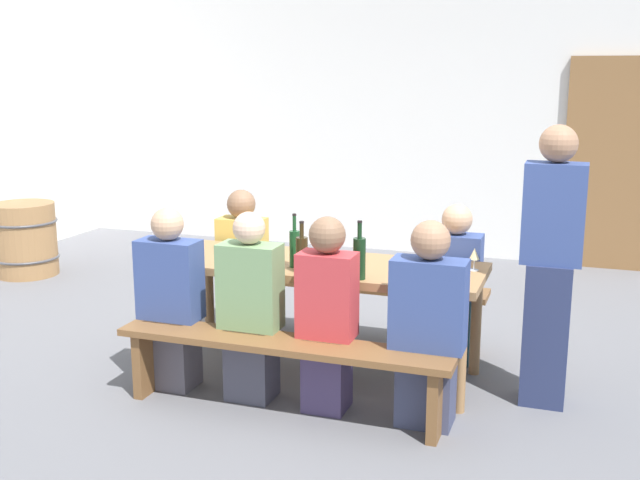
{
  "coord_description": "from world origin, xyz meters",
  "views": [
    {
      "loc": [
        1.59,
        -4.56,
        1.97
      ],
      "look_at": [
        0.0,
        0.0,
        0.9
      ],
      "focal_mm": 43.32,
      "sensor_mm": 36.0,
      "label": 1
    }
  ],
  "objects_px": {
    "wine_bottle_2": "(302,254)",
    "wine_glass_0": "(474,255)",
    "wine_bottle_1": "(295,248)",
    "seated_guest_far_0": "(243,266)",
    "wine_barrel": "(26,239)",
    "tasting_table": "(320,275)",
    "seated_guest_far_1": "(454,287)",
    "standing_host": "(550,270)",
    "wine_bottle_0": "(359,257)",
    "seated_guest_near_1": "(251,312)",
    "seated_guest_near_3": "(428,329)",
    "wooden_door": "(611,165)",
    "wine_glass_1": "(419,258)",
    "seated_guest_near_2": "(327,318)",
    "bench_near": "(282,356)",
    "seated_guest_near_0": "(171,303)",
    "bench_far": "(350,294)"
  },
  "relations": [
    {
      "from": "wine_bottle_2",
      "to": "wine_glass_0",
      "type": "bearing_deg",
      "value": 22.09
    },
    {
      "from": "wine_bottle_1",
      "to": "seated_guest_far_0",
      "type": "relative_size",
      "value": 0.31
    },
    {
      "from": "wine_barrel",
      "to": "tasting_table",
      "type": "bearing_deg",
      "value": -21.89
    },
    {
      "from": "seated_guest_far_1",
      "to": "standing_host",
      "type": "relative_size",
      "value": 0.66
    },
    {
      "from": "wine_bottle_0",
      "to": "seated_guest_far_0",
      "type": "relative_size",
      "value": 0.32
    },
    {
      "from": "wine_glass_0",
      "to": "seated_guest_near_1",
      "type": "relative_size",
      "value": 0.12
    },
    {
      "from": "wine_bottle_1",
      "to": "standing_host",
      "type": "xyz_separation_m",
      "value": [
        1.54,
        0.16,
        -0.05
      ]
    },
    {
      "from": "seated_guest_near_3",
      "to": "seated_guest_far_0",
      "type": "relative_size",
      "value": 1.06
    },
    {
      "from": "wooden_door",
      "to": "wine_glass_0",
      "type": "bearing_deg",
      "value": -103.76
    },
    {
      "from": "wine_glass_1",
      "to": "seated_guest_near_1",
      "type": "height_order",
      "value": "seated_guest_near_1"
    },
    {
      "from": "wine_bottle_0",
      "to": "standing_host",
      "type": "bearing_deg",
      "value": 15.49
    },
    {
      "from": "wine_bottle_2",
      "to": "seated_guest_far_1",
      "type": "height_order",
      "value": "seated_guest_far_1"
    },
    {
      "from": "seated_guest_far_1",
      "to": "wine_bottle_0",
      "type": "bearing_deg",
      "value": -28.31
    },
    {
      "from": "wine_bottle_1",
      "to": "seated_guest_far_1",
      "type": "bearing_deg",
      "value": 36.65
    },
    {
      "from": "wooden_door",
      "to": "seated_guest_near_2",
      "type": "bearing_deg",
      "value": -111.21
    },
    {
      "from": "wine_glass_0",
      "to": "wine_glass_1",
      "type": "height_order",
      "value": "wine_glass_1"
    },
    {
      "from": "seated_guest_near_1",
      "to": "seated_guest_near_2",
      "type": "xyz_separation_m",
      "value": [
        0.48,
        0.0,
        0.01
      ]
    },
    {
      "from": "bench_near",
      "to": "seated_guest_far_1",
      "type": "height_order",
      "value": "seated_guest_far_1"
    },
    {
      "from": "seated_guest_far_0",
      "to": "wine_glass_0",
      "type": "bearing_deg",
      "value": 77.43
    },
    {
      "from": "wooden_door",
      "to": "seated_guest_far_0",
      "type": "xyz_separation_m",
      "value": [
        -2.6,
        -3.05,
        -0.51
      ]
    },
    {
      "from": "seated_guest_near_2",
      "to": "seated_guest_near_3",
      "type": "xyz_separation_m",
      "value": [
        0.59,
        0.0,
        -0.0
      ]
    },
    {
      "from": "bench_near",
      "to": "seated_guest_near_2",
      "type": "xyz_separation_m",
      "value": [
        0.22,
        0.15,
        0.21
      ]
    },
    {
      "from": "wooden_door",
      "to": "wine_bottle_2",
      "type": "xyz_separation_m",
      "value": [
        -1.83,
        -3.84,
        -0.18
      ]
    },
    {
      "from": "standing_host",
      "to": "seated_guest_near_3",
      "type": "bearing_deg",
      "value": 40.43
    },
    {
      "from": "seated_guest_far_0",
      "to": "standing_host",
      "type": "height_order",
      "value": "standing_host"
    },
    {
      "from": "wine_bottle_1",
      "to": "wine_glass_1",
      "type": "bearing_deg",
      "value": -1.47
    },
    {
      "from": "bench_near",
      "to": "wine_bottle_1",
      "type": "xyz_separation_m",
      "value": [
        -0.12,
        0.51,
        0.52
      ]
    },
    {
      "from": "wine_glass_0",
      "to": "seated_guest_near_0",
      "type": "height_order",
      "value": "seated_guest_near_0"
    },
    {
      "from": "wine_glass_0",
      "to": "wine_bottle_2",
      "type": "bearing_deg",
      "value": -157.91
    },
    {
      "from": "seated_guest_near_0",
      "to": "wine_bottle_2",
      "type": "bearing_deg",
      "value": -72.69
    },
    {
      "from": "wine_glass_0",
      "to": "tasting_table",
      "type": "bearing_deg",
      "value": -172.55
    },
    {
      "from": "bench_near",
      "to": "wine_glass_0",
      "type": "bearing_deg",
      "value": 39.44
    },
    {
      "from": "wine_bottle_2",
      "to": "seated_guest_near_2",
      "type": "bearing_deg",
      "value": -44.77
    },
    {
      "from": "bench_far",
      "to": "seated_guest_far_1",
      "type": "bearing_deg",
      "value": -10.75
    },
    {
      "from": "bench_near",
      "to": "seated_guest_near_2",
      "type": "bearing_deg",
      "value": 33.76
    },
    {
      "from": "seated_guest_near_3",
      "to": "seated_guest_far_0",
      "type": "height_order",
      "value": "seated_guest_near_3"
    },
    {
      "from": "seated_guest_near_0",
      "to": "wine_barrel",
      "type": "xyz_separation_m",
      "value": [
        -2.73,
        1.94,
        -0.19
      ]
    },
    {
      "from": "seated_guest_near_0",
      "to": "seated_guest_far_1",
      "type": "bearing_deg",
      "value": -56.95
    },
    {
      "from": "tasting_table",
      "to": "wine_bottle_1",
      "type": "height_order",
      "value": "wine_bottle_1"
    },
    {
      "from": "wooden_door",
      "to": "seated_guest_near_3",
      "type": "distance_m",
      "value": 4.23
    },
    {
      "from": "seated_guest_near_2",
      "to": "wine_barrel",
      "type": "relative_size",
      "value": 1.63
    },
    {
      "from": "wine_bottle_1",
      "to": "wine_barrel",
      "type": "bearing_deg",
      "value": 155.27
    },
    {
      "from": "seated_guest_near_3",
      "to": "wine_barrel",
      "type": "bearing_deg",
      "value": 65.98
    },
    {
      "from": "wine_glass_0",
      "to": "seated_guest_near_2",
      "type": "xyz_separation_m",
      "value": [
        -0.74,
        -0.65,
        -0.29
      ]
    },
    {
      "from": "wooden_door",
      "to": "wine_bottle_1",
      "type": "distance_m",
      "value": 4.19
    },
    {
      "from": "wine_bottle_0",
      "to": "wine_bottle_1",
      "type": "bearing_deg",
      "value": 163.04
    },
    {
      "from": "seated_guest_far_1",
      "to": "seated_guest_near_0",
      "type": "bearing_deg",
      "value": -56.95
    },
    {
      "from": "bench_far",
      "to": "standing_host",
      "type": "relative_size",
      "value": 1.2
    },
    {
      "from": "wine_glass_1",
      "to": "seated_guest_near_2",
      "type": "height_order",
      "value": "seated_guest_near_2"
    },
    {
      "from": "seated_guest_near_3",
      "to": "wooden_door",
      "type": "bearing_deg",
      "value": -13.68
    }
  ]
}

